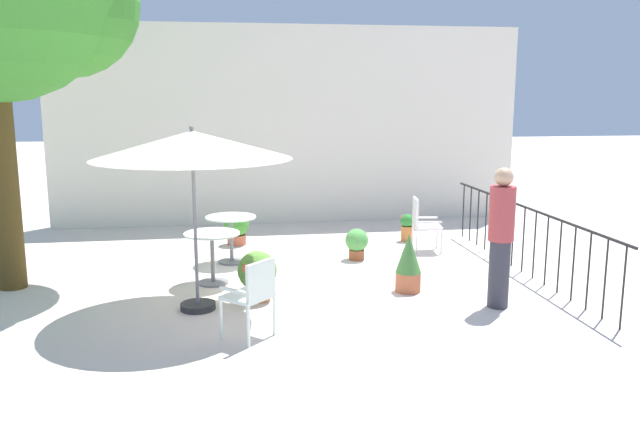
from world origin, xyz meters
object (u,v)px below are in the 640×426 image
potted_plant_2 (257,273)px  standing_person (501,236)px  potted_plant_4 (357,243)px  cafe_table_1 (231,230)px  potted_plant_3 (237,227)px  patio_umbrella_0 (192,146)px  patio_chair_1 (253,292)px  potted_plant_1 (407,226)px  cafe_table_0 (212,248)px  patio_chair_0 (422,222)px  potted_plant_0 (408,263)px

potted_plant_2 → standing_person: size_ratio=0.37×
potted_plant_4 → cafe_table_1: bearing=177.0°
potted_plant_3 → patio_umbrella_0: bearing=-99.1°
patio_chair_1 → potted_plant_3: patio_chair_1 is taller
potted_plant_3 → potted_plant_4: bearing=-35.5°
patio_chair_1 → potted_plant_1: size_ratio=1.79×
cafe_table_0 → cafe_table_1: cafe_table_1 is taller
patio_chair_0 → patio_chair_1: bearing=-130.3°
cafe_table_1 → potted_plant_4: (2.02, -0.11, -0.25)m
potted_plant_0 → potted_plant_1: potted_plant_0 is taller
patio_chair_0 → patio_umbrella_0: bearing=-145.7°
patio_chair_1 → potted_plant_1: bearing=55.5°
potted_plant_0 → potted_plant_2: potted_plant_0 is taller
patio_umbrella_0 → potted_plant_1: patio_umbrella_0 is taller
cafe_table_1 → patio_umbrella_0: bearing=-101.5°
potted_plant_2 → potted_plant_3: potted_plant_2 is taller
potted_plant_0 → patio_chair_0: bearing=68.1°
potted_plant_1 → potted_plant_3: (-3.11, 0.17, 0.04)m
potted_plant_1 → potted_plant_3: size_ratio=0.85×
cafe_table_1 → potted_plant_0: (2.37, -1.90, -0.13)m
cafe_table_0 → potted_plant_1: bearing=32.4°
potted_plant_4 → potted_plant_1: bearing=45.0°
patio_chair_0 → potted_plant_3: size_ratio=1.56×
potted_plant_2 → standing_person: bearing=-13.7°
patio_umbrella_0 → potted_plant_4: bearing=40.6°
potted_plant_0 → potted_plant_2: bearing=-178.4°
cafe_table_0 → potted_plant_4: bearing=23.9°
potted_plant_0 → potted_plant_1: size_ratio=1.60×
cafe_table_1 → cafe_table_0: bearing=-103.9°
patio_chair_1 → potted_plant_1: patio_chair_1 is taller
patio_chair_0 → potted_plant_4: patio_chair_0 is taller
potted_plant_0 → potted_plant_4: (-0.35, 1.80, -0.12)m
patio_chair_1 → potted_plant_0: size_ratio=1.11×
cafe_table_0 → potted_plant_3: size_ratio=1.33×
patio_umbrella_0 → potted_plant_0: size_ratio=2.99×
cafe_table_1 → potted_plant_3: cafe_table_1 is taller
potted_plant_0 → standing_person: size_ratio=0.45×
patio_umbrella_0 → cafe_table_1: bearing=78.5°
patio_chair_1 → potted_plant_4: size_ratio=1.75×
potted_plant_3 → standing_person: standing_person is taller
cafe_table_1 → potted_plant_2: (0.31, -1.96, -0.17)m
patio_umbrella_0 → cafe_table_1: size_ratio=3.03×
potted_plant_0 → patio_chair_1: bearing=-147.0°
standing_person → potted_plant_3: bearing=129.1°
potted_plant_2 → standing_person: (3.01, -0.73, 0.57)m
potted_plant_0 → potted_plant_4: bearing=100.9°
patio_chair_0 → potted_plant_0: (-0.89, -2.20, -0.11)m
cafe_table_0 → patio_chair_1: 2.24m
patio_chair_1 → potted_plant_1: 5.35m
cafe_table_0 → patio_chair_1: bearing=-77.9°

